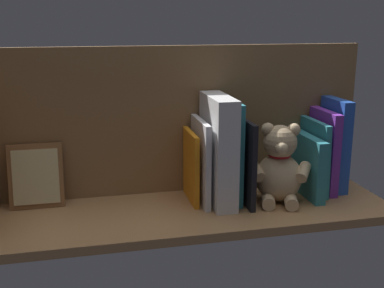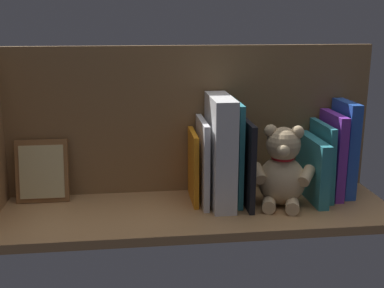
{
  "view_description": "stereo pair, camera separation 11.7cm",
  "coord_description": "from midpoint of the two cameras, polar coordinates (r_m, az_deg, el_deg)",
  "views": [
    {
      "loc": [
        25.12,
        110.72,
        46.38
      ],
      "look_at": [
        0.0,
        0.0,
        16.59
      ],
      "focal_mm": 45.25,
      "sensor_mm": 36.0,
      "label": 1
    },
    {
      "loc": [
        13.56,
        112.72,
        46.38
      ],
      "look_at": [
        0.0,
        0.0,
        16.59
      ],
      "focal_mm": 45.25,
      "sensor_mm": 36.0,
      "label": 2
    }
  ],
  "objects": [
    {
      "name": "dictionary_thick_white",
      "position": [
        1.22,
        0.38,
        -0.74
      ],
      "size": [
        5.43,
        18.74,
        27.66
      ],
      "primitive_type": "cube",
      "color": "white",
      "rests_on": "ground_plane"
    },
    {
      "name": "teddy_bear",
      "position": [
        1.25,
        7.61,
        -2.81
      ],
      "size": [
        16.04,
        15.58,
        20.71
      ],
      "rotation": [
        0.0,
        0.0,
        -0.31
      ],
      "color": "#D1B284",
      "rests_on": "ground_plane"
    },
    {
      "name": "book_6",
      "position": [
        1.23,
        -1.71,
        -2.07
      ],
      "size": [
        1.42,
        16.44,
        21.57
      ],
      "primitive_type": "cube",
      "color": "silver",
      "rests_on": "ground_plane"
    },
    {
      "name": "shelf_back_panel",
      "position": [
        1.3,
        -3.93,
        2.79
      ],
      "size": [
        100.79,
        1.5,
        39.41
      ],
      "primitive_type": "cube",
      "color": "olive",
      "rests_on": "ground_plane"
    },
    {
      "name": "picture_frame_leaning",
      "position": [
        1.29,
        -20.44,
        -3.61
      ],
      "size": [
        13.29,
        4.62,
        16.18
      ],
      "color": "brown",
      "rests_on": "ground_plane"
    },
    {
      "name": "ground_plane",
      "position": [
        1.23,
        -2.76,
        -8.04
      ],
      "size": [
        100.79,
        31.73,
        2.2
      ],
      "primitive_type": "cube",
      "color": "#A87A4C"
    },
    {
      "name": "book_7",
      "position": [
        1.25,
        -2.82,
        -2.7
      ],
      "size": [
        1.24,
        13.92,
        18.28
      ],
      "primitive_type": "cube",
      "color": "orange",
      "rests_on": "ground_plane"
    },
    {
      "name": "book_2",
      "position": [
        1.34,
        11.81,
        -1.46
      ],
      "size": [
        2.07,
        15.4,
        19.83
      ],
      "primitive_type": "cube",
      "rotation": [
        0.0,
        0.03,
        0.0
      ],
      "color": "teal",
      "rests_on": "ground_plane"
    },
    {
      "name": "book_4",
      "position": [
        1.25,
        3.26,
        -1.89
      ],
      "size": [
        1.31,
        19.01,
        21.73
      ],
      "primitive_type": "cube",
      "color": "black",
      "rests_on": "ground_plane"
    },
    {
      "name": "book_1",
      "position": [
        1.35,
        12.86,
        -0.81
      ],
      "size": [
        2.39,
        14.48,
        22.3
      ],
      "primitive_type": "cube",
      "color": "purple",
      "rests_on": "ground_plane"
    },
    {
      "name": "book_5",
      "position": [
        1.25,
        2.11,
        -0.79
      ],
      "size": [
        1.25,
        15.86,
        26.1
      ],
      "primitive_type": "cube",
      "color": "teal",
      "rests_on": "ground_plane"
    },
    {
      "name": "book_0",
      "position": [
        1.37,
        14.12,
        -0.06
      ],
      "size": [
        2.98,
        12.95,
        25.17
      ],
      "primitive_type": "cube",
      "color": "blue",
      "rests_on": "ground_plane"
    },
    {
      "name": "book_3",
      "position": [
        1.32,
        10.85,
        -2.47
      ],
      "size": [
        2.79,
        18.63,
        16.3
      ],
      "primitive_type": "cube",
      "rotation": [
        0.0,
        -0.0,
        0.0
      ],
      "color": "teal",
      "rests_on": "ground_plane"
    }
  ]
}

